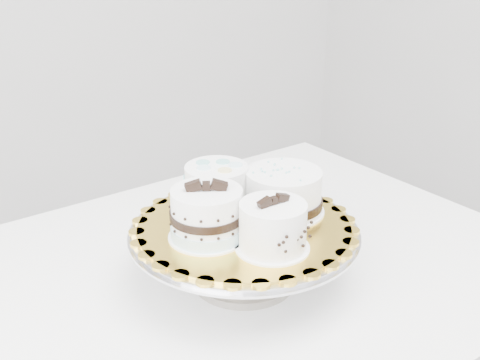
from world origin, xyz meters
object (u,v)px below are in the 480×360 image
cake_banded (207,216)px  cake_dots (217,187)px  table (202,320)px  cake_ribbon (284,193)px  cake_stand (244,245)px  cake_board (244,226)px  cake_swirl (273,228)px

cake_banded → cake_dots: cake_banded is taller
table → cake_ribbon: bearing=-20.6°
cake_stand → cake_banded: (-0.07, -0.00, 0.07)m
cake_stand → cake_ribbon: size_ratio=2.33×
cake_board → cake_dots: 0.08m
cake_board → cake_ribbon: bearing=3.9°
table → cake_board: (0.05, -0.05, 0.18)m
table → cake_board: 0.20m
cake_stand → cake_banded: bearing=-176.8°
cake_swirl → cake_ribbon: size_ratio=0.70×
cake_stand → cake_dots: (-0.01, 0.07, 0.07)m
cake_swirl → cake_dots: 0.15m
cake_dots → cake_ribbon: cake_dots is taller
cake_board → cake_stand: bearing=-90.0°
table → cake_dots: cake_dots is taller
cake_swirl → cake_board: bearing=84.0°
cake_board → cake_banded: 0.08m
cake_stand → cake_dots: cake_dots is taller
table → cake_dots: size_ratio=9.67×
cake_board → cake_dots: size_ratio=2.67×
cake_swirl → cake_ribbon: (0.09, 0.09, -0.00)m
cake_swirl → cake_dots: cake_swirl is taller
cake_stand → cake_banded: size_ratio=2.52×
cake_board → cake_ribbon: 0.09m
cake_banded → cake_board: bearing=32.6°
cake_swirl → table: bearing=108.3°
table → cake_board: cake_board is taller
cake_board → cake_banded: size_ratio=2.31×
cake_dots → cake_swirl: bearing=-87.1°
cake_swirl → cake_stand: bearing=84.0°
table → cake_stand: bearing=-44.5°
cake_board → table: bearing=139.1°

